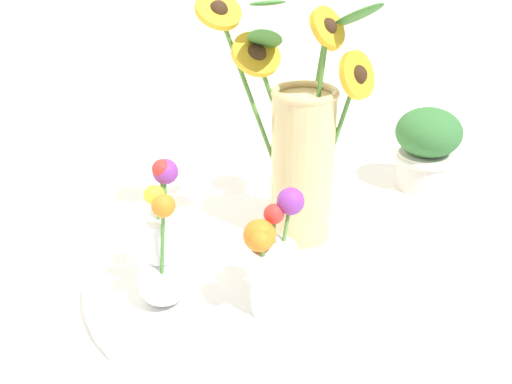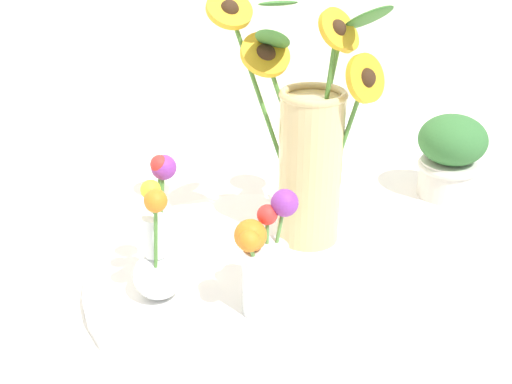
{
  "view_description": "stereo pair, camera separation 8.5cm",
  "coord_description": "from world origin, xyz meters",
  "px_view_note": "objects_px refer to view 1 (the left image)",
  "views": [
    {
      "loc": [
        -0.56,
        -0.47,
        0.54
      ],
      "look_at": [
        -0.03,
        0.07,
        0.15
      ],
      "focal_mm": 42.0,
      "sensor_mm": 36.0,
      "label": 1
    },
    {
      "loc": [
        -0.5,
        -0.53,
        0.54
      ],
      "look_at": [
        -0.03,
        0.07,
        0.15
      ],
      "focal_mm": 42.0,
      "sensor_mm": 36.0,
      "label": 2
    }
  ],
  "objects_px": {
    "serving_tray": "(256,275)",
    "potted_plant": "(427,146)",
    "vase_bulb_right": "(162,255)",
    "mason_jar_sunflowers": "(302,143)",
    "vase_small_center": "(272,262)"
  },
  "relations": [
    {
      "from": "serving_tray",
      "to": "potted_plant",
      "type": "relative_size",
      "value": 3.15
    },
    {
      "from": "serving_tray",
      "to": "vase_bulb_right",
      "type": "height_order",
      "value": "vase_bulb_right"
    },
    {
      "from": "serving_tray",
      "to": "potted_plant",
      "type": "xyz_separation_m",
      "value": [
        0.48,
        0.0,
        0.08
      ]
    },
    {
      "from": "vase_bulb_right",
      "to": "potted_plant",
      "type": "bearing_deg",
      "value": -3.27
    },
    {
      "from": "vase_small_center",
      "to": "vase_bulb_right",
      "type": "xyz_separation_m",
      "value": [
        -0.09,
        0.12,
        -0.0
      ]
    },
    {
      "from": "mason_jar_sunflowers",
      "to": "vase_small_center",
      "type": "height_order",
      "value": "mason_jar_sunflowers"
    },
    {
      "from": "serving_tray",
      "to": "vase_small_center",
      "type": "height_order",
      "value": "vase_small_center"
    },
    {
      "from": "vase_bulb_right",
      "to": "serving_tray",
      "type": "bearing_deg",
      "value": -13.93
    },
    {
      "from": "mason_jar_sunflowers",
      "to": "potted_plant",
      "type": "height_order",
      "value": "mason_jar_sunflowers"
    },
    {
      "from": "serving_tray",
      "to": "mason_jar_sunflowers",
      "type": "xyz_separation_m",
      "value": [
        0.13,
        0.03,
        0.17
      ]
    },
    {
      "from": "potted_plant",
      "to": "mason_jar_sunflowers",
      "type": "bearing_deg",
      "value": 175.12
    },
    {
      "from": "vase_bulb_right",
      "to": "potted_plant",
      "type": "relative_size",
      "value": 1.24
    },
    {
      "from": "serving_tray",
      "to": "potted_plant",
      "type": "height_order",
      "value": "potted_plant"
    },
    {
      "from": "serving_tray",
      "to": "potted_plant",
      "type": "bearing_deg",
      "value": 0.04
    },
    {
      "from": "vase_small_center",
      "to": "serving_tray",
      "type": "bearing_deg",
      "value": 58.28
    }
  ]
}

